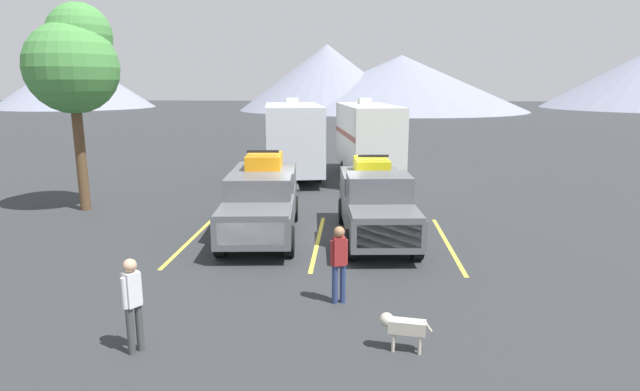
{
  "coord_description": "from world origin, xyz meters",
  "views": [
    {
      "loc": [
        1.06,
        -15.96,
        4.71
      ],
      "look_at": [
        0.0,
        0.05,
        1.2
      ],
      "focal_mm": 29.11,
      "sensor_mm": 36.0,
      "label": 1
    }
  ],
  "objects_px": {
    "pickup_truck_b": "(375,201)",
    "camper_trailer_b": "(368,137)",
    "dog": "(401,326)",
    "pickup_truck_a": "(262,198)",
    "person_a": "(133,299)",
    "person_b": "(339,259)",
    "camper_trailer_a": "(293,138)"
  },
  "relations": [
    {
      "from": "camper_trailer_a",
      "to": "camper_trailer_b",
      "type": "relative_size",
      "value": 0.91
    },
    {
      "from": "pickup_truck_a",
      "to": "person_a",
      "type": "bearing_deg",
      "value": -97.31
    },
    {
      "from": "pickup_truck_a",
      "to": "dog",
      "type": "height_order",
      "value": "pickup_truck_a"
    },
    {
      "from": "pickup_truck_b",
      "to": "person_b",
      "type": "xyz_separation_m",
      "value": [
        -0.96,
        -4.97,
        -0.15
      ]
    },
    {
      "from": "camper_trailer_a",
      "to": "pickup_truck_a",
      "type": "bearing_deg",
      "value": -89.38
    },
    {
      "from": "camper_trailer_b",
      "to": "person_b",
      "type": "xyz_separation_m",
      "value": [
        -0.94,
        -15.28,
        -1.07
      ]
    },
    {
      "from": "pickup_truck_b",
      "to": "dog",
      "type": "height_order",
      "value": "pickup_truck_b"
    },
    {
      "from": "pickup_truck_a",
      "to": "dog",
      "type": "bearing_deg",
      "value": -62.08
    },
    {
      "from": "camper_trailer_a",
      "to": "person_a",
      "type": "distance_m",
      "value": 16.94
    },
    {
      "from": "pickup_truck_a",
      "to": "camper_trailer_b",
      "type": "height_order",
      "value": "camper_trailer_b"
    },
    {
      "from": "pickup_truck_b",
      "to": "camper_trailer_b",
      "type": "relative_size",
      "value": 0.68
    },
    {
      "from": "camper_trailer_b",
      "to": "person_a",
      "type": "height_order",
      "value": "camper_trailer_b"
    },
    {
      "from": "person_b",
      "to": "camper_trailer_b",
      "type": "bearing_deg",
      "value": 86.46
    },
    {
      "from": "pickup_truck_a",
      "to": "person_a",
      "type": "relative_size",
      "value": 3.3
    },
    {
      "from": "camper_trailer_b",
      "to": "dog",
      "type": "bearing_deg",
      "value": -89.24
    },
    {
      "from": "pickup_truck_a",
      "to": "dog",
      "type": "relative_size",
      "value": 6.19
    },
    {
      "from": "pickup_truck_a",
      "to": "camper_trailer_a",
      "type": "xyz_separation_m",
      "value": [
        -0.1,
        9.42,
        0.92
      ]
    },
    {
      "from": "camper_trailer_a",
      "to": "person_a",
      "type": "bearing_deg",
      "value": -92.9
    },
    {
      "from": "camper_trailer_a",
      "to": "person_b",
      "type": "height_order",
      "value": "camper_trailer_a"
    },
    {
      "from": "pickup_truck_a",
      "to": "camper_trailer_b",
      "type": "relative_size",
      "value": 0.7
    },
    {
      "from": "pickup_truck_b",
      "to": "person_a",
      "type": "bearing_deg",
      "value": -121.58
    },
    {
      "from": "pickup_truck_b",
      "to": "camper_trailer_a",
      "type": "xyz_separation_m",
      "value": [
        -3.65,
        9.56,
        0.94
      ]
    },
    {
      "from": "camper_trailer_b",
      "to": "dog",
      "type": "xyz_separation_m",
      "value": [
        0.23,
        -17.25,
        -1.6
      ]
    },
    {
      "from": "camper_trailer_b",
      "to": "dog",
      "type": "relative_size",
      "value": 8.79
    },
    {
      "from": "dog",
      "to": "camper_trailer_a",
      "type": "bearing_deg",
      "value": 103.15
    },
    {
      "from": "pickup_truck_a",
      "to": "camper_trailer_a",
      "type": "relative_size",
      "value": 0.78
    },
    {
      "from": "pickup_truck_b",
      "to": "camper_trailer_a",
      "type": "distance_m",
      "value": 10.27
    },
    {
      "from": "dog",
      "to": "pickup_truck_b",
      "type": "bearing_deg",
      "value": 91.73
    },
    {
      "from": "camper_trailer_a",
      "to": "dog",
      "type": "height_order",
      "value": "camper_trailer_a"
    },
    {
      "from": "dog",
      "to": "person_b",
      "type": "bearing_deg",
      "value": 120.65
    },
    {
      "from": "camper_trailer_b",
      "to": "camper_trailer_a",
      "type": "bearing_deg",
      "value": -168.36
    },
    {
      "from": "person_b",
      "to": "dog",
      "type": "distance_m",
      "value": 2.36
    }
  ]
}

